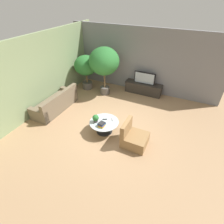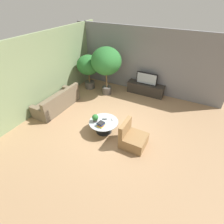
{
  "view_description": "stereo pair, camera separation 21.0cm",
  "coord_description": "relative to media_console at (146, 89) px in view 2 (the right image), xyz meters",
  "views": [
    {
      "loc": [
        2.23,
        -4.71,
        4.32
      ],
      "look_at": [
        -0.06,
        0.07,
        0.55
      ],
      "focal_mm": 28.0,
      "sensor_mm": 36.0,
      "label": 1
    },
    {
      "loc": [
        2.42,
        -4.62,
        4.32
      ],
      "look_at": [
        -0.06,
        0.07,
        0.55
      ],
      "focal_mm": 28.0,
      "sensor_mm": 36.0,
      "label": 2
    }
  ],
  "objects": [
    {
      "name": "potted_plant_tabletop",
      "position": [
        -0.68,
        -3.53,
        0.33
      ],
      "size": [
        0.23,
        0.23,
        0.29
      ],
      "color": "#514C47",
      "rests_on": "coffee_table"
    },
    {
      "name": "side_wall_left",
      "position": [
        -3.56,
        -2.74,
        1.22
      ],
      "size": [
        0.12,
        7.4,
        3.0
      ],
      "primitive_type": "cube",
      "color": "gray",
      "rests_on": "ground"
    },
    {
      "name": "coffee_table",
      "position": [
        -0.41,
        -3.4,
        0.03
      ],
      "size": [
        1.05,
        1.05,
        0.45
      ],
      "color": "black",
      "rests_on": "ground"
    },
    {
      "name": "back_wall_stone",
      "position": [
        -0.3,
        0.32,
        1.22
      ],
      "size": [
        7.4,
        0.12,
        3.0
      ],
      "primitive_type": "cube",
      "color": "slate",
      "rests_on": "ground"
    },
    {
      "name": "armchair_wicker",
      "position": [
        0.76,
        -3.55,
        -0.01
      ],
      "size": [
        0.8,
        0.76,
        0.86
      ],
      "rotation": [
        0.0,
        0.0,
        1.57
      ],
      "color": "olive",
      "rests_on": "ground"
    },
    {
      "name": "television",
      "position": [
        -0.0,
        -0.0,
        0.53
      ],
      "size": [
        1.01,
        0.13,
        0.56
      ],
      "color": "black",
      "rests_on": "media_console"
    },
    {
      "name": "remote_black",
      "position": [
        -0.45,
        -3.27,
        0.18
      ],
      "size": [
        0.16,
        0.11,
        0.02
      ],
      "primitive_type": "cube",
      "rotation": [
        0.0,
        0.0,
        -1.1
      ],
      "color": "black",
      "rests_on": "coffee_table"
    },
    {
      "name": "potted_palm_tall",
      "position": [
        -2.8,
        -0.74,
        0.89
      ],
      "size": [
        1.13,
        1.13,
        1.72
      ],
      "color": "#514C47",
      "rests_on": "ground"
    },
    {
      "name": "potted_palm_corner",
      "position": [
        -1.71,
        -0.86,
        1.32
      ],
      "size": [
        1.38,
        1.38,
        2.27
      ],
      "color": "#514C47",
      "rests_on": "ground"
    },
    {
      "name": "remote_silver",
      "position": [
        -0.2,
        -3.17,
        0.18
      ],
      "size": [
        0.13,
        0.15,
        0.02
      ],
      "primitive_type": "cube",
      "rotation": [
        0.0,
        0.0,
        0.69
      ],
      "color": "gray",
      "rests_on": "coffee_table"
    },
    {
      "name": "media_console",
      "position": [
        0.0,
        0.0,
        0.0
      ],
      "size": [
        1.8,
        0.5,
        0.54
      ],
      "color": "#2D2823",
      "rests_on": "ground"
    },
    {
      "name": "book_stack",
      "position": [
        -0.38,
        -3.63,
        0.23
      ],
      "size": [
        0.26,
        0.28,
        0.14
      ],
      "color": "gold",
      "rests_on": "coffee_table"
    },
    {
      "name": "ground_plane",
      "position": [
        -0.3,
        -2.94,
        -0.28
      ],
      "size": [
        24.0,
        24.0,
        0.0
      ],
      "primitive_type": "plane",
      "color": "#9E7A56"
    },
    {
      "name": "couch_by_wall",
      "position": [
        -2.95,
        -3.0,
        0.0
      ],
      "size": [
        0.84,
        2.14,
        0.84
      ],
      "rotation": [
        0.0,
        0.0,
        -1.57
      ],
      "color": "brown",
      "rests_on": "ground"
    }
  ]
}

